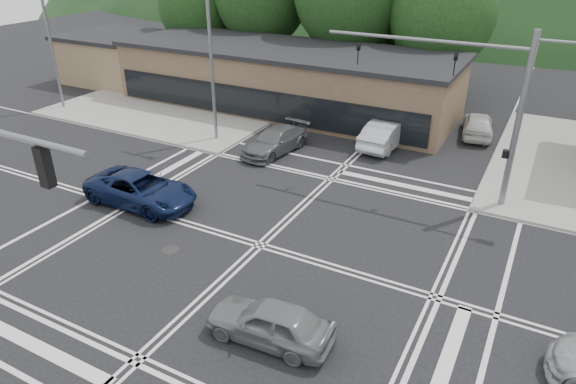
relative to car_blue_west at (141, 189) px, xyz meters
The scene contains 15 objects.
ground 6.80m from the car_blue_west, ahead, with size 120.00×120.00×0.00m, color black.
sidewalk_nw 16.70m from the car_blue_west, 119.66° to the left, with size 16.00×16.00×0.15m, color gray.
commercial_row 16.59m from the car_blue_west, 94.36° to the left, with size 24.00×8.00×4.00m, color brown.
commercial_nw 23.90m from the car_blue_west, 136.29° to the left, with size 8.00×7.00×3.60m, color #846B4F.
hill_north 89.76m from the car_blue_west, 85.69° to the left, with size 252.00×126.00×140.00m, color #1A3517.
tree_n_c 25.40m from the car_blue_west, 71.76° to the left, with size 7.60×7.60×10.87m.
tree_n_d 26.61m from the car_blue_west, 120.51° to the left, with size 6.80×6.80×9.76m.
streetlight_nw 9.67m from the car_blue_west, 101.30° to the left, with size 2.50×0.25×9.00m.
streetlight_w 17.93m from the car_blue_west, 150.78° to the left, with size 2.50×0.25×9.00m.
signal_mast_ne 16.29m from the car_blue_west, 29.36° to the left, with size 11.65×0.30×8.00m.
car_blue_west is the anchor object (origin of this frame).
car_grey_center 11.01m from the car_blue_west, 27.00° to the right, with size 1.64×4.08×1.39m, color slate.
car_queue_a 14.63m from the car_blue_west, 58.04° to the left, with size 1.71×4.89×1.61m, color silver.
car_queue_b 20.81m from the car_blue_west, 53.97° to the left, with size 1.78×4.41×1.50m, color beige.
car_northbound 8.83m from the car_blue_west, 74.35° to the left, with size 1.96×4.83×1.40m, color #535558.
Camera 1 is at (9.36, -15.10, 11.44)m, focal length 32.00 mm.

